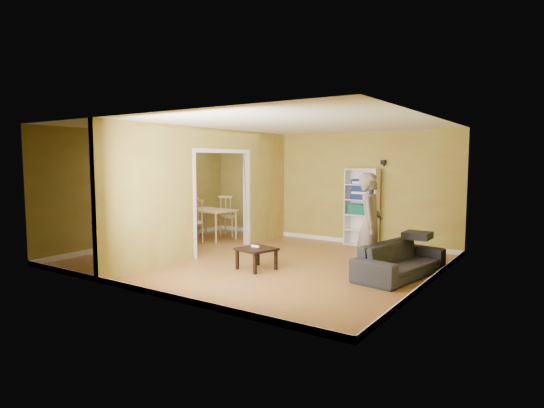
{
  "coord_description": "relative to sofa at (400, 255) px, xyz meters",
  "views": [
    {
      "loc": [
        5.09,
        -7.07,
        1.94
      ],
      "look_at": [
        0.2,
        0.2,
        1.1
      ],
      "focal_mm": 30.0,
      "sensor_mm": 36.0,
      "label": 1
    }
  ],
  "objects": [
    {
      "name": "room_shell",
      "position": [
        -2.7,
        -0.34,
        0.93
      ],
      "size": [
        6.5,
        6.5,
        6.5
      ],
      "color": "brown",
      "rests_on": "ground"
    },
    {
      "name": "sofa",
      "position": [
        0.0,
        0.0,
        0.0
      ],
      "size": [
        2.06,
        1.15,
        0.74
      ],
      "primitive_type": "imported",
      "rotation": [
        0.0,
        0.0,
        1.4
      ],
      "color": "black",
      "rests_on": "ground"
    },
    {
      "name": "coffee_table",
      "position": [
        -2.28,
        -0.96,
        -0.04
      ],
      "size": [
        0.59,
        0.59,
        0.39
      ],
      "rotation": [
        0.0,
        0.0,
        -0.24
      ],
      "color": "black",
      "rests_on": "ground"
    },
    {
      "name": "paper_box_teal",
      "position": [
        -1.67,
        2.22,
        0.47
      ],
      "size": [
        0.46,
        0.3,
        0.23
      ],
      "primitive_type": "cube",
      "color": "#206B57",
      "rests_on": "bookshelf"
    },
    {
      "name": "chair_far",
      "position": [
        -5.07,
        1.66,
        0.16
      ],
      "size": [
        0.6,
        0.6,
        1.05
      ],
      "primitive_type": null,
      "rotation": [
        0.0,
        0.0,
        3.44
      ],
      "color": "#DAC17D",
      "rests_on": "ground"
    },
    {
      "name": "game_controller",
      "position": [
        -2.35,
        -0.9,
        0.04
      ],
      "size": [
        0.16,
        0.04,
        0.03
      ],
      "primitive_type": "cube",
      "color": "white",
      "rests_on": "coffee_table"
    },
    {
      "name": "paper_box_navy_c",
      "position": [
        -1.61,
        2.22,
        1.04
      ],
      "size": [
        0.45,
        0.29,
        0.23
      ],
      "primitive_type": "cube",
      "color": "navy",
      "rests_on": "bookshelf"
    },
    {
      "name": "chair_left",
      "position": [
        -5.85,
        1.02,
        0.13
      ],
      "size": [
        0.46,
        0.46,
        0.99
      ],
      "primitive_type": null,
      "rotation": [
        0.0,
        0.0,
        -1.59
      ],
      "color": "tan",
      "rests_on": "ground"
    },
    {
      "name": "wall_speaker",
      "position": [
        -1.2,
        2.35,
        1.53
      ],
      "size": [
        0.1,
        0.1,
        0.1
      ],
      "primitive_type": "cube",
      "color": "black",
      "rests_on": "room_shell"
    },
    {
      "name": "person",
      "position": [
        -0.48,
        -0.16,
        0.65
      ],
      "size": [
        0.87,
        0.75,
        2.04
      ],
      "primitive_type": "imported",
      "rotation": [
        0.0,
        0.0,
        1.84
      ],
      "color": "slate",
      "rests_on": "ground"
    },
    {
      "name": "partition",
      "position": [
        -3.9,
        -0.34,
        0.93
      ],
      "size": [
        0.22,
        5.5,
        2.6
      ],
      "primitive_type": null,
      "color": "olive",
      "rests_on": "ground"
    },
    {
      "name": "chair_near",
      "position": [
        -5.11,
        0.37,
        0.14
      ],
      "size": [
        0.49,
        0.49,
        1.02
      ],
      "primitive_type": null,
      "rotation": [
        0.0,
        0.0,
        -0.04
      ],
      "color": "tan",
      "rests_on": "ground"
    },
    {
      "name": "dining_table",
      "position": [
        -5.12,
        1.01,
        0.29
      ],
      "size": [
        1.18,
        0.79,
        0.74
      ],
      "rotation": [
        0.0,
        0.0,
        -0.08
      ],
      "color": "tan",
      "rests_on": "ground"
    },
    {
      "name": "bookshelf",
      "position": [
        -1.63,
        2.26,
        0.51
      ],
      "size": [
        0.74,
        0.32,
        1.76
      ],
      "color": "white",
      "rests_on": "ground"
    },
    {
      "name": "paper_box_navy_b",
      "position": [
        -1.64,
        2.22,
        0.81
      ],
      "size": [
        0.45,
        0.29,
        0.23
      ],
      "primitive_type": "cube",
      "color": "#100D4B",
      "rests_on": "bookshelf"
    }
  ]
}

